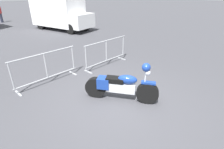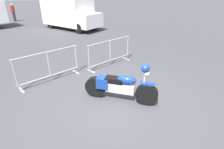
# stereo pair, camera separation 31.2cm
# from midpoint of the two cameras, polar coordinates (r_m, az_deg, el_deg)

# --- Properties ---
(ground_plane) EXTENTS (120.00, 120.00, 0.00)m
(ground_plane) POSITION_cam_midpoint_polar(r_m,az_deg,el_deg) (5.04, 2.71, -8.77)
(ground_plane) COLOR #424247
(motorcycle) EXTENTS (1.44, 1.74, 1.19)m
(motorcycle) POSITION_cam_midpoint_polar(r_m,az_deg,el_deg) (4.89, 4.54, -3.79)
(motorcycle) COLOR black
(motorcycle) RESTS_ON ground
(crowd_barrier_near) EXTENTS (2.22, 0.71, 1.07)m
(crowd_barrier_near) POSITION_cam_midpoint_polar(r_m,az_deg,el_deg) (6.20, -18.50, 2.57)
(crowd_barrier_near) COLOR #9EA0A5
(crowd_barrier_near) RESTS_ON ground
(crowd_barrier_far) EXTENTS (2.22, 0.71, 1.07)m
(crowd_barrier_far) POSITION_cam_midpoint_polar(r_m,az_deg,el_deg) (7.23, 0.62, 7.19)
(crowd_barrier_far) COLOR #9EA0A5
(crowd_barrier_far) RESTS_ON ground
(delivery_van) EXTENTS (3.44, 5.36, 2.31)m
(delivery_van) POSITION_cam_midpoint_polar(r_m,az_deg,el_deg) (15.05, -13.14, 19.00)
(delivery_van) COLOR white
(delivery_van) RESTS_ON ground
(pedestrian) EXTENTS (0.43, 0.43, 1.69)m
(pedestrian) POSITION_cam_midpoint_polar(r_m,az_deg,el_deg) (20.95, -29.18, 17.44)
(pedestrian) COLOR #262838
(pedestrian) RESTS_ON ground
(planter_island) EXTENTS (3.52, 3.52, 1.02)m
(planter_island) POSITION_cam_midpoint_polar(r_m,az_deg,el_deg) (22.34, -7.32, 18.88)
(planter_island) COLOR #ADA89E
(planter_island) RESTS_ON ground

